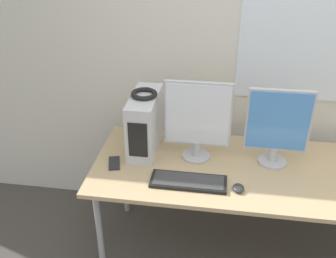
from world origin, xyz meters
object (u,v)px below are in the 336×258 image
object	(u,v)px
mouse	(238,188)
monitor_right_near	(278,126)
monitor_main	(198,119)
keyboard	(188,181)
pc_tower	(145,123)
cell_phone	(114,163)
headphones	(144,94)

from	to	relation	value
mouse	monitor_right_near	bearing A→B (deg)	56.02
monitor_main	keyboard	distance (m)	0.39
monitor_right_near	keyboard	distance (m)	0.64
pc_tower	monitor_right_near	size ratio (longest dim) A/B	0.86
pc_tower	mouse	world-z (taller)	pc_tower
monitor_main	cell_phone	bearing A→B (deg)	-162.92
pc_tower	monitor_main	world-z (taller)	monitor_main
monitor_main	monitor_right_near	xyz separation A→B (m)	(0.49, 0.01, -0.01)
headphones	mouse	size ratio (longest dim) A/B	1.97
pc_tower	keyboard	size ratio (longest dim) A/B	0.97
headphones	monitor_right_near	bearing A→B (deg)	-3.04
mouse	headphones	bearing A→B (deg)	149.51
headphones	monitor_main	world-z (taller)	monitor_main
monitor_main	monitor_right_near	world-z (taller)	monitor_main
mouse	cell_phone	bearing A→B (deg)	168.90
pc_tower	monitor_right_near	xyz separation A→B (m)	(0.83, -0.04, 0.07)
cell_phone	pc_tower	bearing A→B (deg)	36.59
keyboard	mouse	bearing A→B (deg)	-4.96
keyboard	cell_phone	size ratio (longest dim) A/B	2.83
monitor_main	mouse	world-z (taller)	monitor_main
headphones	monitor_main	size ratio (longest dim) A/B	0.32
keyboard	pc_tower	bearing A→B (deg)	134.01
headphones	keyboard	bearing A→B (deg)	-46.06
headphones	monitor_right_near	xyz separation A→B (m)	(0.83, -0.04, -0.14)
monitor_right_near	cell_phone	bearing A→B (deg)	-170.53
pc_tower	headphones	size ratio (longest dim) A/B	2.62
monitor_main	keyboard	world-z (taller)	monitor_main
keyboard	headphones	bearing A→B (deg)	133.94
monitor_main	headphones	bearing A→B (deg)	171.16
headphones	mouse	bearing A→B (deg)	-30.49
monitor_right_near	headphones	bearing A→B (deg)	176.96
monitor_main	pc_tower	bearing A→B (deg)	171.30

